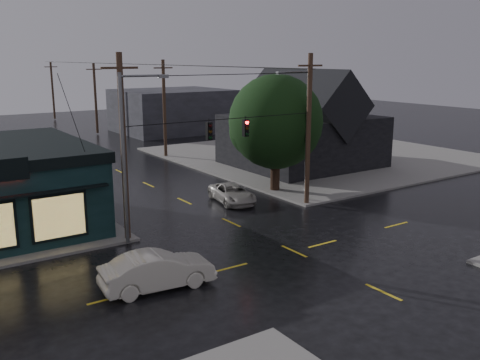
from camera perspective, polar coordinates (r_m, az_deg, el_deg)
ground_plane at (r=28.26m, az=5.79°, el=-7.58°), size 160.00×160.00×0.00m
sidewalk_ne at (r=55.58m, az=8.46°, el=2.68°), size 28.00×28.00×0.15m
ne_building at (r=49.44m, az=6.68°, el=6.61°), size 12.60×11.60×8.75m
corner_tree at (r=39.45m, az=3.84°, el=6.20°), size 6.95×6.95×8.59m
utility_pole_nw at (r=30.39m, az=-11.85°, el=-6.30°), size 2.00×0.32×10.15m
utility_pole_ne at (r=36.99m, az=7.09°, el=-2.63°), size 2.00×0.32×10.15m
utility_pole_far_a at (r=54.57m, az=-7.90°, el=2.43°), size 2.00×0.32×9.65m
utility_pole_far_b at (r=72.85m, az=-14.94°, el=4.76°), size 2.00×0.32×9.15m
utility_pole_far_c at (r=91.84m, az=-19.14°, el=6.11°), size 2.00×0.32×9.15m
span_signal_assembly at (r=32.04m, az=-1.33°, el=5.46°), size 13.00×0.48×1.23m
streetlight_nw at (r=29.67m, az=-11.86°, el=-6.78°), size 5.40×0.30×9.15m
streetlight_ne at (r=37.81m, az=6.97°, el=-2.27°), size 5.40×0.30×9.15m
bg_building_east at (r=73.47m, az=-7.23°, el=7.36°), size 14.00×12.00×5.60m
sedan_cream at (r=23.88m, az=-8.78°, el=-9.51°), size 5.13×2.25×1.64m
suv_silver at (r=37.13m, az=-0.84°, el=-1.45°), size 2.88×4.89×1.28m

